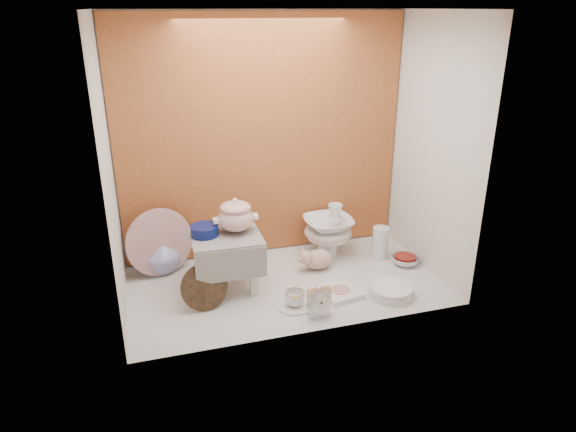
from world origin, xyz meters
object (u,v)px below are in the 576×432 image
(dinner_plate_stack, at_px, (391,291))
(gold_rim_teacup, at_px, (295,298))
(mantel_clock, at_px, (319,301))
(porcelain_tower, at_px, (328,230))
(step_stool, at_px, (227,262))
(soup_tureen, at_px, (236,215))
(plush_pig, at_px, (318,259))
(crystal_bowl, at_px, (405,260))
(blue_white_vase, at_px, (161,254))
(floral_platter, at_px, (160,242))

(dinner_plate_stack, bearing_deg, gold_rim_teacup, 175.89)
(mantel_clock, relative_size, gold_rim_teacup, 1.63)
(porcelain_tower, bearing_deg, gold_rim_teacup, -125.81)
(step_stool, height_order, soup_tureen, soup_tureen)
(soup_tureen, bearing_deg, gold_rim_teacup, -55.68)
(plush_pig, relative_size, gold_rim_teacup, 2.07)
(soup_tureen, relative_size, gold_rim_teacup, 2.21)
(crystal_bowl, bearing_deg, gold_rim_teacup, -161.09)
(blue_white_vase, bearing_deg, floral_platter, -99.87)
(blue_white_vase, xyz_separation_m, gold_rim_teacup, (0.65, -0.63, -0.06))
(step_stool, bearing_deg, soup_tureen, 31.70)
(plush_pig, xyz_separation_m, dinner_plate_stack, (0.29, -0.42, -0.04))
(blue_white_vase, bearing_deg, mantel_clock, -44.96)
(gold_rim_teacup, bearing_deg, dinner_plate_stack, -4.11)
(mantel_clock, height_order, gold_rim_teacup, mantel_clock)
(blue_white_vase, height_order, crystal_bowl, blue_white_vase)
(step_stool, relative_size, gold_rim_teacup, 3.51)
(soup_tureen, xyz_separation_m, dinner_plate_stack, (0.79, -0.39, -0.40))
(blue_white_vase, distance_m, mantel_clock, 1.06)
(floral_platter, xyz_separation_m, plush_pig, (0.93, -0.22, -0.14))
(porcelain_tower, bearing_deg, crystal_bowl, -32.34)
(step_stool, relative_size, porcelain_tower, 1.10)
(crystal_bowl, bearing_deg, blue_white_vase, 166.70)
(plush_pig, distance_m, gold_rim_teacup, 0.47)
(plush_pig, bearing_deg, dinner_plate_stack, -43.25)
(dinner_plate_stack, bearing_deg, step_stool, 157.83)
(plush_pig, bearing_deg, mantel_clock, -96.61)
(plush_pig, height_order, crystal_bowl, plush_pig)
(soup_tureen, height_order, plush_pig, soup_tureen)
(soup_tureen, height_order, floral_platter, soup_tureen)
(floral_platter, distance_m, mantel_clock, 1.05)
(crystal_bowl, bearing_deg, step_stool, 178.43)
(mantel_clock, xyz_separation_m, crystal_bowl, (0.72, 0.40, -0.06))
(blue_white_vase, distance_m, dinner_plate_stack, 1.38)
(soup_tureen, height_order, crystal_bowl, soup_tureen)
(plush_pig, bearing_deg, porcelain_tower, 65.32)
(soup_tureen, bearing_deg, crystal_bowl, -3.83)
(mantel_clock, bearing_deg, step_stool, 129.06)
(mantel_clock, distance_m, crystal_bowl, 0.83)
(step_stool, relative_size, crystal_bowl, 2.28)
(gold_rim_teacup, bearing_deg, step_stool, 134.61)
(blue_white_vase, xyz_separation_m, dinner_plate_stack, (1.21, -0.67, -0.09))
(mantel_clock, bearing_deg, plush_pig, 66.97)
(step_stool, xyz_separation_m, soup_tureen, (0.07, 0.04, 0.27))
(mantel_clock, distance_m, porcelain_tower, 0.74)
(dinner_plate_stack, height_order, porcelain_tower, porcelain_tower)
(gold_rim_teacup, distance_m, crystal_bowl, 0.86)
(floral_platter, xyz_separation_m, gold_rim_teacup, (0.66, -0.61, -0.15))
(dinner_plate_stack, bearing_deg, blue_white_vase, 151.08)
(floral_platter, xyz_separation_m, mantel_clock, (0.75, -0.73, -0.12))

